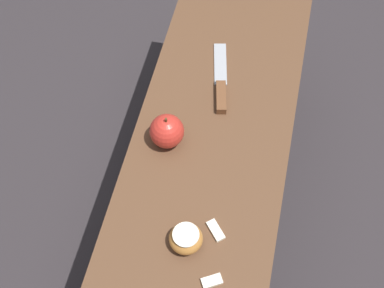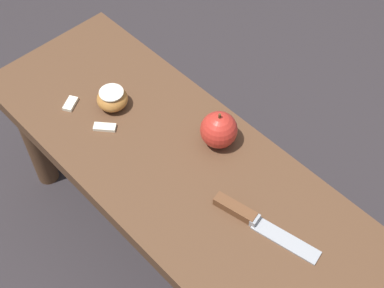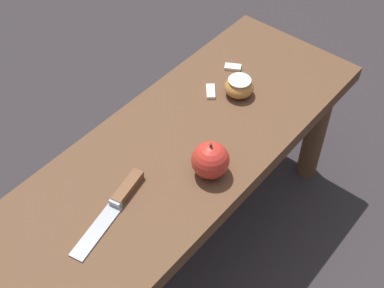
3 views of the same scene
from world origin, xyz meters
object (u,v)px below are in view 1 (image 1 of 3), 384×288
Objects in this scene: apple_whole at (167,131)px; wooden_bench at (211,150)px; knife at (221,87)px; apple_cut at (185,238)px.

wooden_bench is at bearing 110.81° from apple_whole.
apple_whole is at bearing -69.19° from wooden_bench.
apple_whole is at bearing 140.46° from knife.
apple_cut reaches higher than knife.
wooden_bench is 0.15m from apple_whole.
apple_cut is at bearing 22.30° from apple_whole.
knife is (-0.14, -0.01, 0.08)m from wooden_bench.
wooden_bench is at bearing 170.76° from knife.
knife is 2.52× the size of apple_whole.
apple_cut is (0.24, 0.10, -0.02)m from apple_whole.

